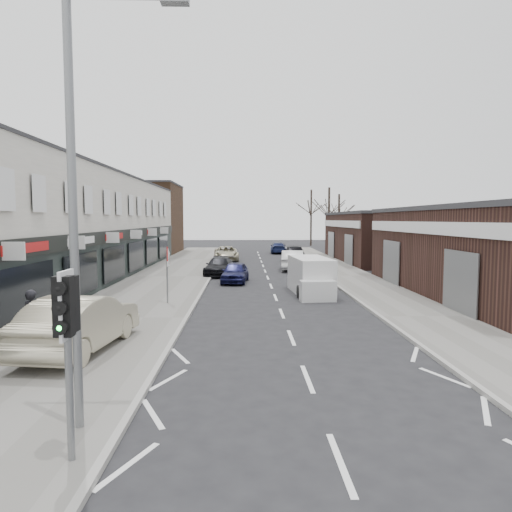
{
  "coord_description": "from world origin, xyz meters",
  "views": [
    {
      "loc": [
        -1.58,
        -9.2,
        4.02
      ],
      "look_at": [
        -1.14,
        8.42,
        2.6
      ],
      "focal_mm": 32.0,
      "sensor_mm": 36.0,
      "label": 1
    }
  ],
  "objects": [
    {
      "name": "shop_terrace_left",
      "position": [
        -13.5,
        19.5,
        3.55
      ],
      "size": [
        8.0,
        41.0,
        7.1
      ],
      "primitive_type": "cube",
      "color": "silver",
      "rests_on": "ground"
    },
    {
      "name": "sedan_on_pavement",
      "position": [
        -6.48,
        4.29,
        0.96
      ],
      "size": [
        2.4,
        5.25,
        1.67
      ],
      "primitive_type": "imported",
      "rotation": [
        0.0,
        0.0,
        3.01
      ],
      "color": "#B4AC90",
      "rests_on": "pavement_left"
    },
    {
      "name": "traffic_light",
      "position": [
        -4.4,
        -2.02,
        2.41
      ],
      "size": [
        0.28,
        0.6,
        3.1
      ],
      "color": "slate",
      "rests_on": "pavement_left"
    },
    {
      "name": "parked_car_right_c",
      "position": [
        2.38,
        44.64,
        0.64
      ],
      "size": [
        2.01,
        4.49,
        1.28
      ],
      "primitive_type": "imported",
      "rotation": [
        0.0,
        0.0,
        3.09
      ],
      "color": "#161E46",
      "rests_on": "ground"
    },
    {
      "name": "ground",
      "position": [
        0.0,
        0.0,
        0.0
      ],
      "size": [
        160.0,
        160.0,
        0.0
      ],
      "primitive_type": "plane",
      "color": "black",
      "rests_on": "ground"
    },
    {
      "name": "parked_car_left_b",
      "position": [
        -3.4,
        23.44,
        0.64
      ],
      "size": [
        2.24,
        4.59,
        1.29
      ],
      "primitive_type": "imported",
      "rotation": [
        0.0,
        0.0,
        -0.1
      ],
      "color": "black",
      "rests_on": "ground"
    },
    {
      "name": "pedestrian",
      "position": [
        -8.07,
        4.67,
        1.01
      ],
      "size": [
        0.75,
        0.61,
        1.78
      ],
      "primitive_type": "imported",
      "rotation": [
        0.0,
        0.0,
        2.81
      ],
      "color": "black",
      "rests_on": "pavement_left"
    },
    {
      "name": "parked_car_right_b",
      "position": [
        3.16,
        34.5,
        0.8
      ],
      "size": [
        1.99,
        4.74,
        1.6
      ],
      "primitive_type": "imported",
      "rotation": [
        0.0,
        0.0,
        3.12
      ],
      "color": "black",
      "rests_on": "ground"
    },
    {
      "name": "right_unit_far",
      "position": [
        12.5,
        34.0,
        2.25
      ],
      "size": [
        10.0,
        16.0,
        4.5
      ],
      "primitive_type": "cube",
      "color": "#3A201A",
      "rests_on": "ground"
    },
    {
      "name": "pavement_left",
      "position": [
        -6.75,
        22.0,
        0.06
      ],
      "size": [
        5.5,
        64.0,
        0.12
      ],
      "primitive_type": "cube",
      "color": "slate",
      "rests_on": "ground"
    },
    {
      "name": "parked_car_left_a",
      "position": [
        -2.2,
        19.72,
        0.65
      ],
      "size": [
        1.91,
        3.96,
        1.3
      ],
      "primitive_type": "imported",
      "rotation": [
        0.0,
        0.0,
        -0.1
      ],
      "color": "#13153D",
      "rests_on": "ground"
    },
    {
      "name": "tree_far_b",
      "position": [
        11.5,
        54.0,
        0.0
      ],
      "size": [
        3.6,
        3.6,
        7.5
      ],
      "primitive_type": null,
      "color": "#382D26",
      "rests_on": "ground"
    },
    {
      "name": "pavement_right",
      "position": [
        5.75,
        22.0,
        0.06
      ],
      "size": [
        3.5,
        64.0,
        0.12
      ],
      "primitive_type": "cube",
      "color": "slate",
      "rests_on": "ground"
    },
    {
      "name": "parked_car_right_a",
      "position": [
        2.2,
        26.76,
        0.78
      ],
      "size": [
        2.11,
        4.88,
        1.56
      ],
      "primitive_type": "imported",
      "rotation": [
        0.0,
        0.0,
        3.04
      ],
      "color": "silver",
      "rests_on": "ground"
    },
    {
      "name": "brick_block_far",
      "position": [
        -13.5,
        45.0,
        4.0
      ],
      "size": [
        8.0,
        10.0,
        8.0
      ],
      "primitive_type": "cube",
      "color": "#462F1E",
      "rests_on": "ground"
    },
    {
      "name": "parked_car_left_c",
      "position": [
        -3.4,
        35.21,
        0.7
      ],
      "size": [
        2.63,
        5.14,
        1.39
      ],
      "primitive_type": "imported",
      "rotation": [
        0.0,
        0.0,
        0.06
      ],
      "color": "#ABA489",
      "rests_on": "ground"
    },
    {
      "name": "white_van",
      "position": [
        2.0,
        15.18,
        0.93
      ],
      "size": [
        2.11,
        5.16,
        1.96
      ],
      "rotation": [
        0.0,
        0.0,
        0.08
      ],
      "color": "silver",
      "rests_on": "ground"
    },
    {
      "name": "tree_far_c",
      "position": [
        8.5,
        60.0,
        0.0
      ],
      "size": [
        3.6,
        3.6,
        8.5
      ],
      "primitive_type": null,
      "color": "#382D26",
      "rests_on": "ground"
    },
    {
      "name": "street_lamp",
      "position": [
        -4.53,
        -0.8,
        4.62
      ],
      "size": [
        2.23,
        0.22,
        8.0
      ],
      "color": "slate",
      "rests_on": "pavement_left"
    },
    {
      "name": "tree_far_a",
      "position": [
        9.0,
        48.0,
        0.0
      ],
      "size": [
        3.6,
        3.6,
        8.0
      ],
      "primitive_type": null,
      "color": "#382D26",
      "rests_on": "ground"
    },
    {
      "name": "warning_sign",
      "position": [
        -5.16,
        12.0,
        2.2
      ],
      "size": [
        0.12,
        0.8,
        2.7
      ],
      "color": "slate",
      "rests_on": "pavement_left"
    }
  ]
}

